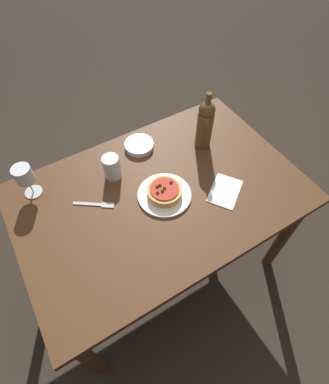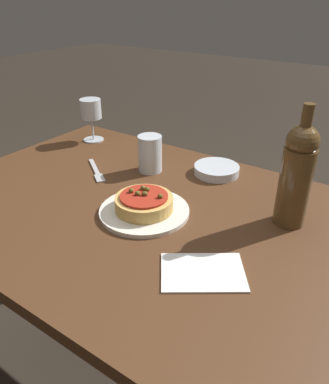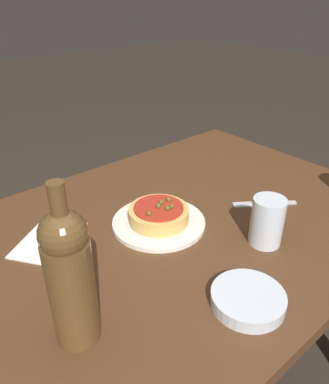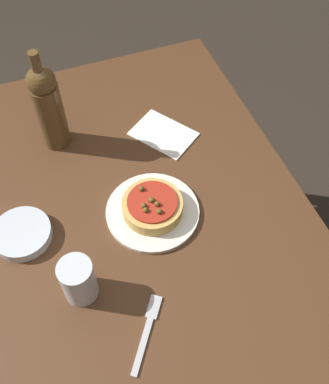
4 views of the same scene
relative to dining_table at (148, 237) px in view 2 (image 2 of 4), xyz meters
The scene contains 10 objects.
ground_plane 0.65m from the dining_table, ahead, with size 14.00×14.00×0.00m, color #2D261E.
dining_table is the anchor object (origin of this frame).
dinner_plate 0.11m from the dining_table, 108.00° to the left, with size 0.24×0.24×0.01m.
pizza 0.13m from the dining_table, 107.88° to the left, with size 0.15×0.15×0.05m.
wine_glass 0.61m from the dining_table, 31.18° to the right, with size 0.08×0.08×0.16m.
wine_bottle 0.44m from the dining_table, 156.07° to the right, with size 0.08×0.08×0.31m.
water_cup 0.29m from the dining_table, 55.26° to the right, with size 0.08×0.08×0.12m.
side_bowl 0.32m from the dining_table, 100.11° to the right, with size 0.15×0.15×0.03m.
fork 0.30m from the dining_table, 17.53° to the right, with size 0.16×0.12×0.00m.
paper_napkin 0.31m from the dining_table, 150.35° to the left, with size 0.21×0.20×0.00m.
Camera 2 is at (-0.54, 0.69, 1.28)m, focal length 35.00 mm.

